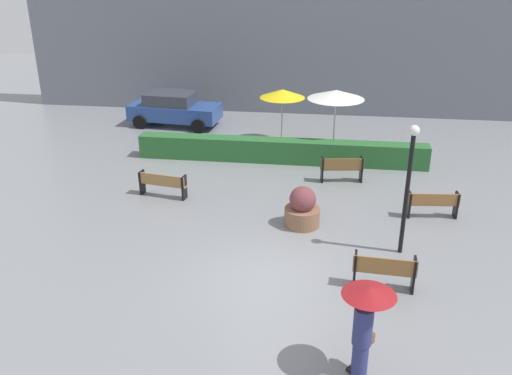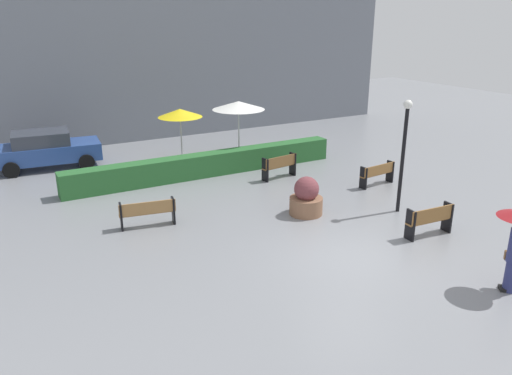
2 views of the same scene
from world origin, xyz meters
TOP-DOWN VIEW (x-y plane):
  - ground_plane at (0.00, 0.00)m, footprint 60.00×60.00m
  - bench_far_left at (-4.09, 4.54)m, footprint 1.71×0.61m
  - bench_near_right at (2.86, -0.09)m, footprint 1.55×0.46m
  - bench_back_row at (1.91, 6.66)m, footprint 1.56×0.57m
  - bench_far_right at (4.68, 4.13)m, footprint 1.60×0.48m
  - pedestrian_with_umbrella at (2.19, -3.16)m, footprint 1.04×1.04m
  - planter_pot at (0.69, 3.06)m, footprint 1.07×1.07m
  - lamp_post at (3.48, 1.80)m, footprint 0.28×0.28m
  - patio_umbrella_yellow at (-0.62, 10.71)m, footprint 1.90×1.90m
  - patio_umbrella_white at (1.58, 9.55)m, footprint 2.24×2.24m
  - hedge_strip at (-0.44, 8.40)m, footprint 11.30×0.70m
  - building_facade at (0.00, 16.00)m, footprint 28.00×1.20m
  - parked_car at (-5.90, 12.63)m, footprint 4.35×2.29m

SIDE VIEW (x-z plane):
  - ground_plane at x=0.00m, z-range 0.00..0.00m
  - hedge_strip at x=-0.44m, z-range 0.00..0.91m
  - bench_far_right at x=4.68m, z-range 0.08..0.91m
  - bench_far_left at x=-4.09m, z-range 0.08..0.91m
  - bench_near_right at x=2.86m, z-range 0.08..0.99m
  - planter_pot at x=0.69m, z-range -0.09..1.17m
  - bench_back_row at x=1.91m, z-range 0.08..1.00m
  - parked_car at x=-5.90m, z-range 0.03..1.60m
  - pedestrian_with_umbrella at x=2.19m, z-range 0.33..2.30m
  - patio_umbrella_yellow at x=-0.62m, z-range 0.99..3.34m
  - lamp_post at x=3.48m, z-range 0.43..4.09m
  - patio_umbrella_white at x=1.58m, z-range 1.15..3.81m
  - building_facade at x=0.00m, z-range 0.00..9.69m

